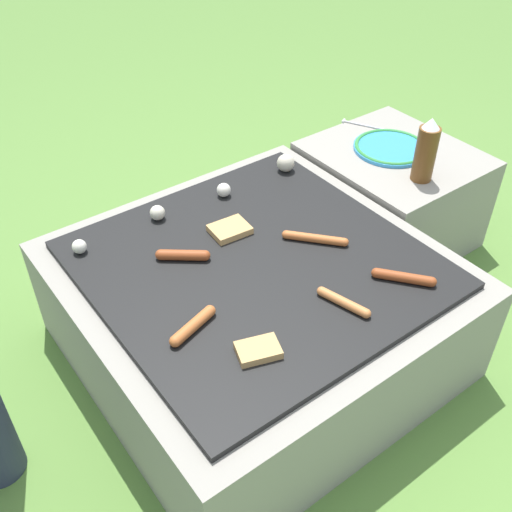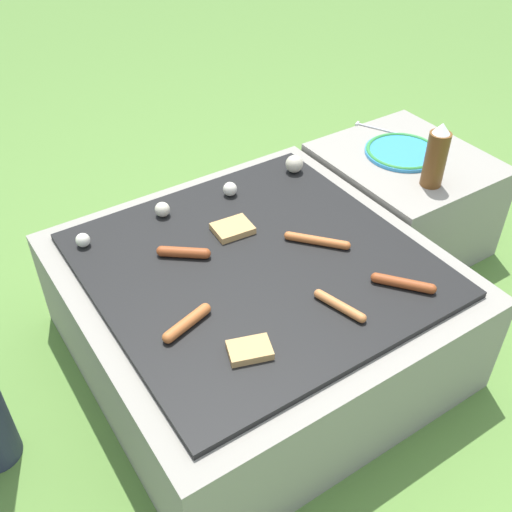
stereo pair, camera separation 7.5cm
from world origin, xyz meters
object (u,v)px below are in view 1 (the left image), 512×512
object	(u,v)px
plate_colorful	(391,147)
fork_utensil	(365,126)
sausage_front_center	(193,326)
condiment_bottle	(426,151)

from	to	relation	value
plate_colorful	fork_utensil	distance (m)	0.19
sausage_front_center	condiment_bottle	size ratio (longest dim) A/B	0.68
condiment_bottle	fork_utensil	xyz separation A→B (m)	(0.12, 0.37, -0.10)
plate_colorful	condiment_bottle	size ratio (longest dim) A/B	1.21
sausage_front_center	condiment_bottle	distance (m)	0.98
sausage_front_center	plate_colorful	distance (m)	1.08
sausage_front_center	condiment_bottle	xyz separation A→B (m)	(0.97, 0.13, 0.09)
fork_utensil	plate_colorful	bearing A→B (deg)	-106.69
plate_colorful	fork_utensil	bearing A→B (deg)	73.31
plate_colorful	fork_utensil	world-z (taller)	plate_colorful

